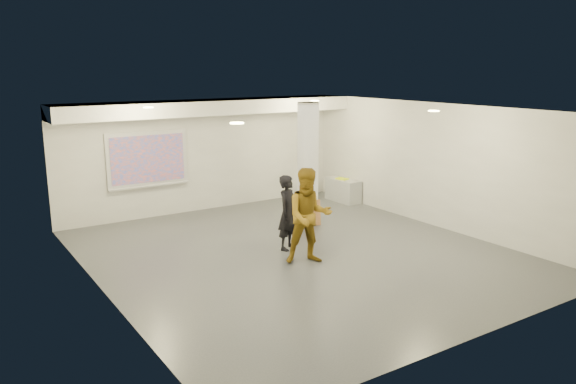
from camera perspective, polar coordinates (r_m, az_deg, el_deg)
floor at (r=11.85m, az=1.07°, el=-6.26°), size 8.00×9.00×0.01m
ceiling at (r=11.24m, az=1.13°, el=8.36°), size 8.00×9.00×0.01m
wall_back at (r=15.32m, az=-8.47°, el=3.73°), size 8.00×0.01×3.00m
wall_front at (r=8.26m, az=19.08°, el=-4.56°), size 8.00×0.01×3.00m
wall_left at (r=9.82m, az=-18.56°, el=-1.82°), size 0.01×9.00×3.00m
wall_right at (r=14.06m, az=14.69°, el=2.66°), size 0.01×9.00×3.00m
soffit_band at (r=14.67m, az=-7.72°, el=8.56°), size 8.00×1.10×0.36m
downlight_nw at (r=12.48m, az=-14.02°, el=8.33°), size 0.22×0.22×0.02m
downlight_ne at (r=14.54m, az=2.74°, el=9.25°), size 0.22×0.22×0.02m
downlight_sw at (r=8.82m, az=-5.21°, el=6.99°), size 0.22×0.22×0.02m
downlight_se at (r=11.56m, az=14.58°, el=7.98°), size 0.22×0.22×0.02m
column at (r=13.74m, az=2.02°, el=2.84°), size 0.52×0.52×3.00m
projection_screen at (r=14.68m, az=-14.07°, el=3.21°), size 2.10×0.13×1.42m
credenza at (r=16.34m, az=5.62°, el=0.19°), size 0.49×1.13×0.65m
postit_pad at (r=16.24m, az=5.53°, el=1.35°), size 0.31×0.37×0.03m
cardboard_back at (r=13.77m, az=2.17°, el=-2.17°), size 0.59×0.26×0.64m
cardboard_front at (r=13.55m, az=0.73°, el=-2.52°), size 0.55×0.29×0.59m
woman at (r=11.92m, az=0.01°, el=-2.10°), size 0.70×0.63×1.61m
man at (r=11.07m, az=2.14°, el=-2.45°), size 1.14×1.02×1.91m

